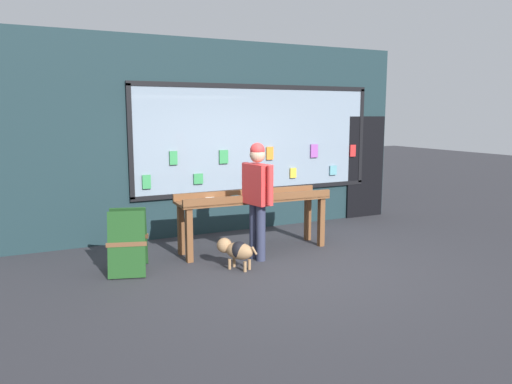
# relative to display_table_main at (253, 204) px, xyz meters

# --- Properties ---
(ground_plane) EXTENTS (40.00, 40.00, 0.00)m
(ground_plane) POSITION_rel_display_table_main_xyz_m (0.00, -0.94, -0.75)
(ground_plane) COLOR #2D2D33
(shopfront_facade) EXTENTS (7.55, 0.29, 3.44)m
(shopfront_facade) POSITION_rel_display_table_main_xyz_m (0.09, 1.45, 0.96)
(shopfront_facade) COLOR #192D33
(shopfront_facade) RESTS_ON ground_plane
(display_table_main) EXTENTS (2.46, 0.71, 0.94)m
(display_table_main) POSITION_rel_display_table_main_xyz_m (0.00, 0.00, 0.00)
(display_table_main) COLOR brown
(display_table_main) RESTS_ON ground_plane
(person_browsing) EXTENTS (0.30, 0.67, 1.74)m
(person_browsing) POSITION_rel_display_table_main_xyz_m (-0.17, -0.48, 0.28)
(person_browsing) COLOR #2D334C
(person_browsing) RESTS_ON ground_plane
(small_dog) EXTENTS (0.46, 0.56, 0.42)m
(small_dog) POSITION_rel_display_table_main_xyz_m (-0.64, -0.77, -0.48)
(small_dog) COLOR #99724C
(small_dog) RESTS_ON ground_plane
(sandwich_board_sign) EXTENTS (0.67, 0.79, 0.87)m
(sandwich_board_sign) POSITION_rel_display_table_main_xyz_m (-2.02, -0.23, -0.31)
(sandwich_board_sign) COLOR #193F19
(sandwich_board_sign) RESTS_ON ground_plane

